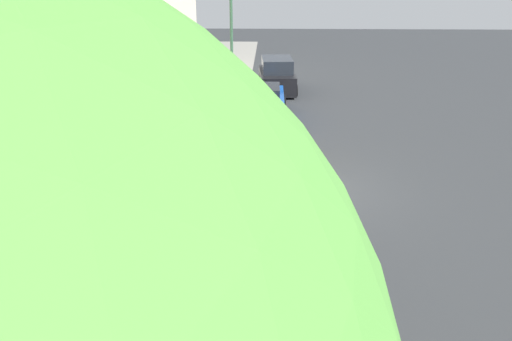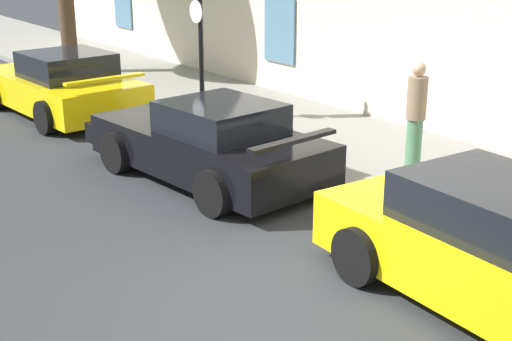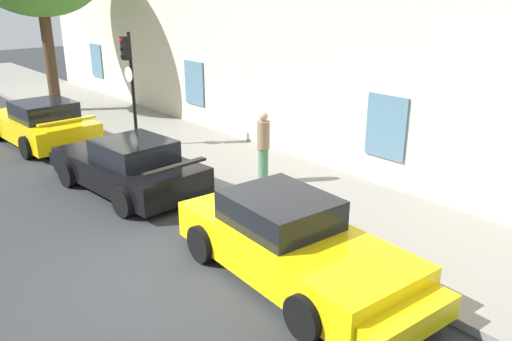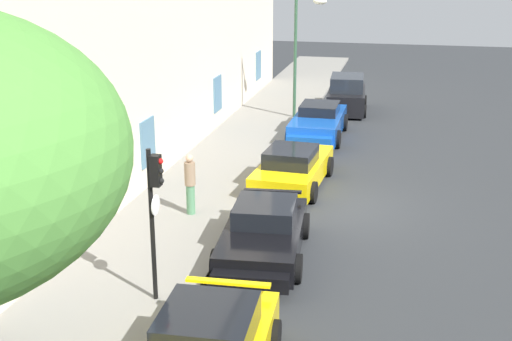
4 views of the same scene
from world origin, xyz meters
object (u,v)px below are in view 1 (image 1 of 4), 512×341
sportscar_white_middle (260,153)px  pedestrian_admiring (166,182)px  sportscar_yellow_flank (263,239)px  traffic_light (159,222)px  sportscar_tail_end (262,106)px  street_lamp (240,19)px  hatchback_parked (277,77)px

sportscar_white_middle → pedestrian_admiring: bearing=146.3°
pedestrian_admiring → sportscar_yellow_flank: bearing=-129.6°
sportscar_yellow_flank → traffic_light: bearing=148.7°
sportscar_tail_end → pedestrian_admiring: pedestrian_admiring is taller
sportscar_yellow_flank → sportscar_tail_end: 11.68m
sportscar_tail_end → traffic_light: bearing=174.2°
sportscar_tail_end → sportscar_yellow_flank: bearing=-178.8°
sportscar_white_middle → street_lamp: 9.72m
pedestrian_admiring → street_lamp: bearing=-5.8°
street_lamp → pedestrian_admiring: street_lamp is taller
sportscar_white_middle → pedestrian_admiring: size_ratio=2.76×
pedestrian_admiring → sportscar_tail_end: bearing=-13.9°
street_lamp → pedestrian_admiring: (-12.65, 1.28, -2.88)m
hatchback_parked → street_lamp: 4.20m
sportscar_yellow_flank → hatchback_parked: hatchback_parked is taller
sportscar_yellow_flank → street_lamp: size_ratio=0.85×
sportscar_tail_end → pedestrian_admiring: bearing=166.1°
traffic_light → sportscar_yellow_flank: bearing=-31.3°
street_lamp → hatchback_parked: bearing=-39.1°
traffic_light → hatchback_parked: bearing=-6.2°
traffic_light → pedestrian_admiring: 5.19m
pedestrian_admiring → traffic_light: bearing=-169.7°
pedestrian_admiring → hatchback_parked: bearing=-11.6°
hatchback_parked → pedestrian_admiring: size_ratio=2.16×
traffic_light → pedestrian_admiring: (4.93, 0.90, -1.38)m
sportscar_yellow_flank → hatchback_parked: size_ratio=1.22×
hatchback_parked → street_lamp: bearing=140.9°
hatchback_parked → street_lamp: (-2.17, 1.76, 3.14)m
sportscar_white_middle → street_lamp: (9.06, 1.11, 3.34)m
sportscar_yellow_flank → sportscar_white_middle: size_ratio=0.95×
street_lamp → traffic_light: bearing=178.8°
pedestrian_admiring → sportscar_white_middle: bearing=-33.7°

